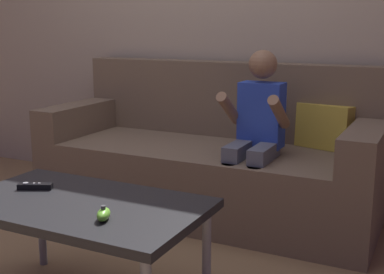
% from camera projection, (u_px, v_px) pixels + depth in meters
% --- Properties ---
extents(wall_back, '(4.94, 0.05, 2.50)m').
position_uv_depth(wall_back, '(212.00, 4.00, 3.32)').
color(wall_back, '#B2A38E').
rests_on(wall_back, ground).
extents(couch, '(2.00, 0.80, 0.89)m').
position_uv_depth(couch, '(212.00, 161.00, 3.10)').
color(couch, '#75604C').
rests_on(couch, ground).
extents(person_seated_on_couch, '(0.33, 0.41, 0.99)m').
position_uv_depth(person_seated_on_couch, '(256.00, 130.00, 2.73)').
color(person_seated_on_couch, slate).
rests_on(person_seated_on_couch, ground).
extents(coffee_table, '(0.95, 0.55, 0.45)m').
position_uv_depth(coffee_table, '(81.00, 212.00, 1.96)').
color(coffee_table, '#232326').
rests_on(coffee_table, ground).
extents(game_remote_black_near_edge, '(0.14, 0.09, 0.03)m').
position_uv_depth(game_remote_black_near_edge, '(35.00, 186.00, 2.10)').
color(game_remote_black_near_edge, black).
rests_on(game_remote_black_near_edge, coffee_table).
extents(nunchuk_lime, '(0.08, 0.10, 0.05)m').
position_uv_depth(nunchuk_lime, '(104.00, 214.00, 1.76)').
color(nunchuk_lime, '#72C638').
rests_on(nunchuk_lime, coffee_table).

